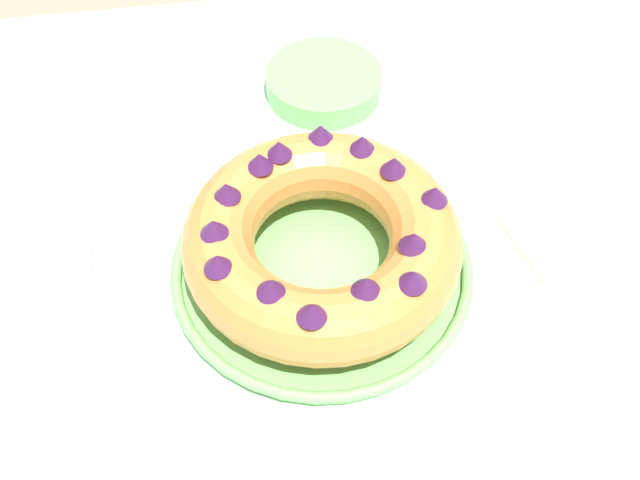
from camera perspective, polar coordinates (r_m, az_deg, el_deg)
dining_table at (r=0.85m, az=0.48°, el=-7.60°), size 1.53×1.12×0.76m
serving_dish at (r=0.79m, az=0.00°, el=-2.18°), size 0.32×0.32×0.02m
bundt_cake at (r=0.75m, az=0.00°, el=0.07°), size 0.28×0.28×0.09m
fork at (r=0.82m, az=-17.93°, el=-3.65°), size 0.02×0.18×0.01m
serving_knife at (r=0.81m, az=-20.06°, el=-5.46°), size 0.02×0.20×0.01m
cake_knife at (r=0.81m, az=-16.26°, el=-4.18°), size 0.02×0.16×0.01m
side_bowl at (r=0.99m, az=0.30°, el=11.90°), size 0.15×0.15×0.03m
napkin at (r=0.88m, az=18.83°, el=0.72°), size 0.16×0.13×0.00m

